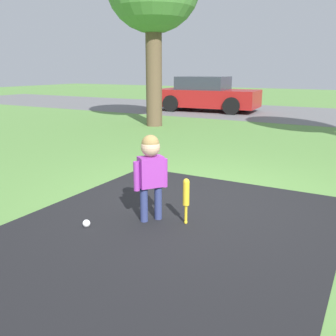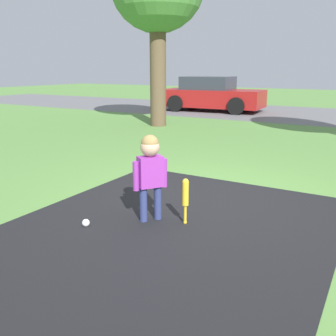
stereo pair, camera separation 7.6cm
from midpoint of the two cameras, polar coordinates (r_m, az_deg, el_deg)
name	(u,v)px [view 2 (the right image)]	position (r m, az deg, el deg)	size (l,w,h in m)	color
ground_plane	(204,200)	(5.11, 5.90, -4.89)	(60.00, 60.00, 0.00)	#5B8C42
driveway_strip	(76,294)	(3.18, -13.10, -18.23)	(3.42, 7.00, 0.01)	black
street_strip	(326,116)	(15.47, 23.05, 7.36)	(40.00, 6.00, 0.01)	slate
child	(150,166)	(4.23, -2.22, 0.31)	(0.29, 0.35, 1.01)	navy
baseball_bat	(185,195)	(4.22, 3.19, -4.13)	(0.07, 0.07, 0.54)	yellow
sports_ball	(86,223)	(4.34, -11.91, -8.18)	(0.09, 0.09, 0.09)	white
parked_car	(211,95)	(15.95, 6.77, 11.01)	(4.25, 2.22, 1.41)	maroon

